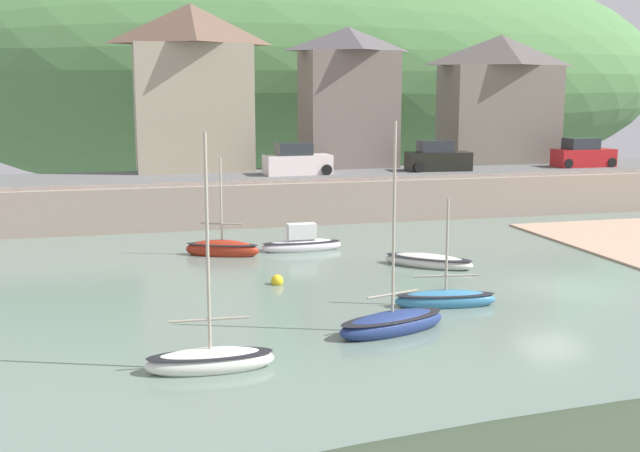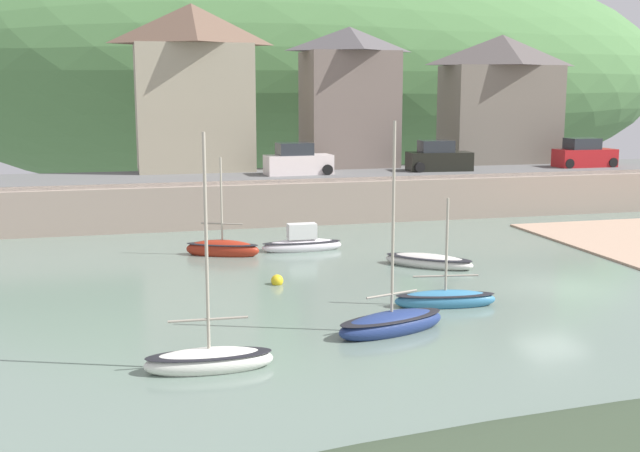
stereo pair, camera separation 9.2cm
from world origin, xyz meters
TOP-DOWN VIEW (x-y plane):
  - quay_seawall at (0.00, 17.50)m, footprint 48.00×9.40m
  - hillside_backdrop at (3.44, 55.20)m, footprint 80.00×44.00m
  - waterfront_building_left at (-11.34, 25.20)m, footprint 7.57×5.40m
  - waterfront_building_centre at (-0.87, 25.20)m, footprint 6.32×4.78m
  - waterfront_building_right at (10.38, 25.20)m, footprint 8.29×4.35m
  - rowboat_small_beached at (-13.96, -5.85)m, footprint 3.54×1.23m
  - sailboat_nearest_shore at (-11.68, 9.05)m, footprint 3.54×2.19m
  - sailboat_blue_trim at (-7.89, 9.19)m, footprint 3.88×0.92m
  - sailboat_white_hull at (-5.20, -1.51)m, footprint 3.72×1.46m
  - sailboat_far_left at (-3.36, 4.53)m, footprint 3.80×3.47m
  - dinghy_open_wooden at (-8.05, -3.91)m, footprint 4.04×2.28m
  - parked_car_near_slipway at (-5.49, 20.70)m, footprint 4.19×1.93m
  - parked_car_by_wall at (3.84, 20.70)m, footprint 4.24×2.06m
  - parked_car_end_of_row at (14.45, 20.70)m, footprint 4.11×1.82m
  - mooring_buoy at (-10.32, 3.04)m, footprint 0.49×0.49m

SIDE VIEW (x-z plane):
  - mooring_buoy at x=-10.32m, z-range -0.10..0.39m
  - sailboat_far_left at x=-3.36m, z-range -0.13..0.58m
  - sailboat_white_hull at x=-5.20m, z-range -1.75..2.26m
  - rowboat_small_beached at x=-13.96m, z-range -3.01..3.59m
  - dinghy_open_wooden at x=-8.05m, z-range -3.09..3.69m
  - sailboat_nearest_shore at x=-11.68m, z-range -2.06..2.68m
  - sailboat_blue_trim at x=-7.89m, z-range -0.38..1.09m
  - quay_seawall at x=0.00m, z-range 0.16..2.56m
  - parked_car_near_slipway at x=-5.49m, z-range 2.23..4.18m
  - parked_car_by_wall at x=3.84m, z-range 2.23..4.18m
  - parked_car_end_of_row at x=14.45m, z-range 2.23..4.18m
  - waterfront_building_right at x=10.38m, z-range 2.49..11.48m
  - waterfront_building_centre at x=-0.87m, z-range 2.48..11.80m
  - waterfront_building_left at x=-11.34m, z-range 2.50..13.04m
  - hillside_backdrop at x=3.44m, z-range -3.88..21.97m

